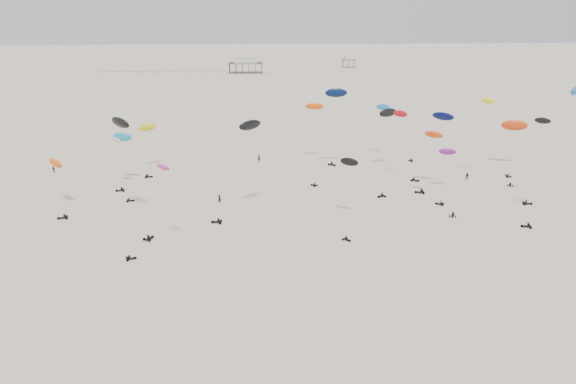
{
  "coord_description": "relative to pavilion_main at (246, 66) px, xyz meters",
  "views": [
    {
      "loc": [
        -6.05,
        -7.99,
        38.54
      ],
      "look_at": [
        0.0,
        88.0,
        7.0
      ],
      "focal_mm": 35.0,
      "sensor_mm": 36.0,
      "label": 1
    }
  ],
  "objects": [
    {
      "name": "rig_3",
      "position": [
        40.32,
        -212.88,
        6.07
      ],
      "size": [
        9.6,
        7.81,
        15.33
      ],
      "rotation": [
        0.0,
        0.0,
        3.26
      ],
      "color": "black",
      "rests_on": "ground"
    },
    {
      "name": "rig_6",
      "position": [
        20.83,
        -215.28,
        7.1
      ],
      "size": [
        7.95,
        8.15,
        15.74
      ],
      "rotation": [
        0.0,
        0.0,
        3.87
      ],
      "color": "black",
      "rests_on": "ground"
    },
    {
      "name": "rig_1",
      "position": [
        59.52,
        -235.52,
        7.1
      ],
      "size": [
        6.85,
        9.08,
        19.44
      ],
      "rotation": [
        0.0,
        0.0,
        5.91
      ],
      "color": "black",
      "rests_on": "ground"
    },
    {
      "name": "rig_15",
      "position": [
        69.3,
        -223.25,
        5.59
      ],
      "size": [
        9.01,
        12.95,
        14.15
      ],
      "rotation": [
        0.0,
        0.0,
        0.12
      ],
      "color": "black",
      "rests_on": "ground"
    },
    {
      "name": "rig_10",
      "position": [
        -35.13,
        -248.41,
        3.23
      ],
      "size": [
        6.38,
        11.08,
        11.39
      ],
      "rotation": [
        0.0,
        0.0,
        1.87
      ],
      "color": "black",
      "rests_on": "ground"
    },
    {
      "name": "rig_19",
      "position": [
        61.45,
        -250.43,
        5.42
      ],
      "size": [
        5.24,
        5.48,
        17.71
      ],
      "rotation": [
        0.0,
        0.0,
        4.47
      ],
      "color": "black",
      "rests_on": "ground"
    },
    {
      "name": "pier_fence",
      "position": [
        -52.0,
        -0.0,
        -3.45
      ],
      "size": [
        80.2,
        0.2,
        1.5
      ],
      "color": "black",
      "rests_on": "ground"
    },
    {
      "name": "rig_9",
      "position": [
        43.91,
        -241.96,
        1.29
      ],
      "size": [
        9.29,
        4.53,
        10.14
      ],
      "rotation": [
        0.0,
        0.0,
        1.49
      ],
      "color": "black",
      "rests_on": "ground"
    },
    {
      "name": "rig_16",
      "position": [
        -19.59,
        -255.98,
        11.53
      ],
      "size": [
        9.83,
        16.09,
        21.47
      ],
      "rotation": [
        0.0,
        0.0,
        5.75
      ],
      "color": "black",
      "rests_on": "ground"
    },
    {
      "name": "rig_2",
      "position": [
        58.5,
        -263.53,
        14.18
      ],
      "size": [
        9.16,
        4.21,
        26.0
      ],
      "rotation": [
        0.0,
        0.0,
        1.34
      ],
      "color": "black",
      "rests_on": "ground"
    },
    {
      "name": "spectator_0",
      "position": [
        -3.35,
        -247.08,
        -4.22
      ],
      "size": [
        0.96,
        0.83,
        2.2
      ],
      "primitive_type": "imported",
      "rotation": [
        0.0,
        0.0,
        2.72
      ],
      "color": "black",
      "rests_on": "ground"
    },
    {
      "name": "rig_8",
      "position": [
        23.56,
        -223.86,
        13.13
      ],
      "size": [
        10.4,
        16.43,
        23.53
      ],
      "rotation": [
        0.0,
        0.0,
        0.79
      ],
      "color": "black",
      "rests_on": "ground"
    },
    {
      "name": "rig_5",
      "position": [
        41.4,
        -250.39,
        5.62
      ],
      "size": [
        4.61,
        14.11,
        16.63
      ],
      "rotation": [
        0.0,
        0.0,
        5.85
      ],
      "color": "black",
      "rests_on": "ground"
    },
    {
      "name": "rig_13",
      "position": [
        -25.8,
        -232.29,
        4.23
      ],
      "size": [
        4.82,
        9.51,
        12.34
      ],
      "rotation": [
        0.0,
        0.0,
        1.86
      ],
      "color": "black",
      "rests_on": "ground"
    },
    {
      "name": "rig_18",
      "position": [
        44.29,
        -242.54,
        9.99
      ],
      "size": [
        6.26,
        13.69,
        18.77
      ],
      "rotation": [
        0.0,
        0.0,
        1.06
      ],
      "color": "black",
      "rests_on": "ground"
    },
    {
      "name": "rig_0",
      "position": [
        21.31,
        -260.22,
        4.55
      ],
      "size": [
        4.69,
        13.31,
        14.88
      ],
      "rotation": [
        0.0,
        0.0,
        3.76
      ],
      "color": "black",
      "rests_on": "ground"
    },
    {
      "name": "rig_12",
      "position": [
        35.29,
        -237.31,
        6.3
      ],
      "size": [
        9.25,
        15.31,
        20.1
      ],
      "rotation": [
        0.0,
        0.0,
        2.06
      ],
      "color": "black",
      "rests_on": "ground"
    },
    {
      "name": "rig_17",
      "position": [
        2.11,
        -253.73,
        10.05
      ],
      "size": [
        10.26,
        9.37,
        19.15
      ],
      "rotation": [
        0.0,
        0.0,
        1.5
      ],
      "color": "black",
      "rests_on": "ground"
    },
    {
      "name": "pavilion_main",
      "position": [
        0.0,
        0.0,
        0.0
      ],
      "size": [
        21.0,
        13.0,
        9.8
      ],
      "color": "brown",
      "rests_on": "ground"
    },
    {
      "name": "spectator_2",
      "position": [
        -45.41,
        -221.57,
        -4.22
      ],
      "size": [
        1.21,
        0.73,
        1.97
      ],
      "primitive_type": "imported",
      "rotation": [
        0.0,
        0.0,
        6.19
      ],
      "color": "black",
      "rests_on": "ground"
    },
    {
      "name": "spectator_1",
      "position": [
        54.06,
        -234.36,
        -4.22
      ],
      "size": [
        1.16,
        0.87,
        2.11
      ],
      "primitive_type": "imported",
      "rotation": [
        0.0,
        0.0,
        5.99
      ],
      "color": "black",
      "rests_on": "ground"
    },
    {
      "name": "ground_plane",
      "position": [
        10.0,
        -150.0,
        -4.22
      ],
      "size": [
        900.0,
        900.0,
        0.0
      ],
      "primitive_type": "plane",
      "color": "beige"
    },
    {
      "name": "rig_11",
      "position": [
        -12.9,
        -270.72,
        4.49
      ],
      "size": [
        7.92,
        7.91,
        15.05
      ],
      "rotation": [
        0.0,
        0.0,
        4.99
      ],
      "color": "black",
      "rests_on": "ground"
    },
    {
      "name": "pavilion_small",
      "position": [
        70.0,
        30.0,
        -0.74
      ],
      "size": [
        9.0,
        7.0,
        8.0
      ],
      "color": "brown",
      "rests_on": "ground"
    },
    {
      "name": "rig_14",
      "position": [
        -22.05,
        -221.07,
        4.39
      ],
      "size": [
        4.78,
        10.66,
        12.58
      ],
      "rotation": [
        0.0,
        0.0,
        4.7
      ],
      "color": "black",
      "rests_on": "ground"
    },
    {
      "name": "rig_7",
      "position": [
        -25.36,
        -236.66,
        3.77
      ],
      "size": [
        6.96,
        13.92,
        15.38
      ],
      "rotation": [
        0.0,
        0.0,
        4.75
      ],
      "color": "black",
      "rests_on": "ground"
    },
    {
      "name": "rig_4",
      "position": [
        37.74,
        -225.41,
        7.64
      ],
      "size": [
        8.5,
        14.08,
        17.35
      ],
      "rotation": [
        0.0,
        0.0,
        4.01
      ],
      "color": "black",
      "rests_on": "ground"
    },
    {
      "name": "spectator_3",
      "position": [
        5.29,
        -214.32,
        -4.22
      ],
      "size": [
        0.88,
        0.66,
        2.21
      ],
      "primitive_type": "imported",
      "rotation": [
        0.0,
        0.0,
        3.0
      ],
      "color": "black",
      "rests_on": "ground"
    }
  ]
}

